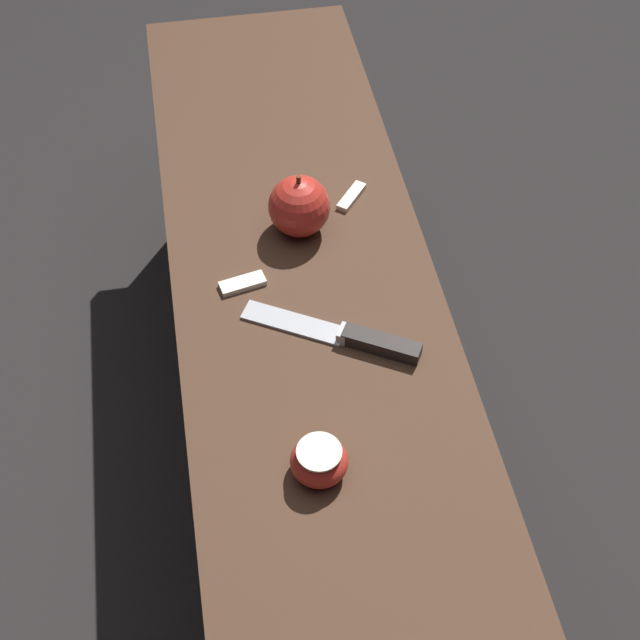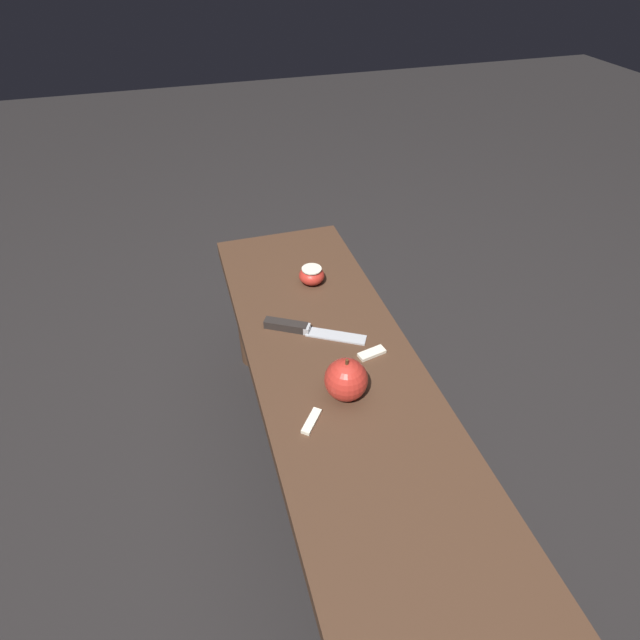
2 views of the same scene
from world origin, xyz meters
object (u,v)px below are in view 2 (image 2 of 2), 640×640
(apple_whole, at_px, (346,380))
(wooden_bench, at_px, (341,405))
(apple_cut, at_px, (312,275))
(knife, at_px, (300,328))

(apple_whole, bearing_deg, wooden_bench, 169.62)
(apple_cut, bearing_deg, apple_whole, -6.05)
(wooden_bench, bearing_deg, apple_whole, -10.38)
(wooden_bench, distance_m, knife, 0.20)
(wooden_bench, distance_m, apple_cut, 0.36)
(apple_whole, height_order, apple_cut, apple_whole)
(knife, bearing_deg, apple_whole, -49.79)
(knife, bearing_deg, wooden_bench, -43.75)
(wooden_bench, relative_size, apple_cut, 18.53)
(knife, relative_size, apple_cut, 3.33)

